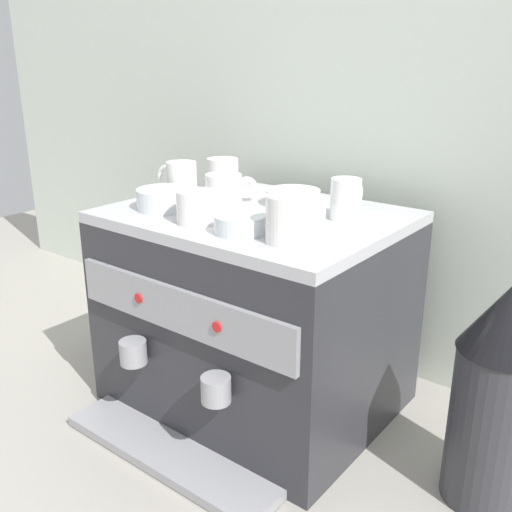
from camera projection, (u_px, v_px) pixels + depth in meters
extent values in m
plane|color=#9E998E|center=(256.00, 397.00, 1.38)|extent=(4.00, 4.00, 0.00)
cube|color=silver|center=(337.00, 174.00, 1.48)|extent=(2.80, 0.03, 0.97)
cube|color=#2D2D33|center=(256.00, 314.00, 1.31)|extent=(0.60, 0.47, 0.43)
cube|color=#B7B7BC|center=(256.00, 217.00, 1.24)|extent=(0.60, 0.47, 0.02)
cube|color=#939399|center=(178.00, 311.00, 1.10)|extent=(0.55, 0.01, 0.09)
cylinder|color=red|center=(139.00, 298.00, 1.16)|extent=(0.02, 0.01, 0.02)
cylinder|color=red|center=(217.00, 327.00, 1.04)|extent=(0.02, 0.01, 0.02)
cube|color=#939399|center=(169.00, 453.00, 1.17)|extent=(0.51, 0.12, 0.02)
cylinder|color=#939399|center=(133.00, 352.00, 1.19)|extent=(0.06, 0.06, 0.05)
cylinder|color=#939399|center=(216.00, 389.00, 1.06)|extent=(0.06, 0.06, 0.05)
cylinder|color=white|center=(224.00, 188.00, 1.31)|extent=(0.08, 0.08, 0.06)
torus|color=white|center=(246.00, 187.00, 1.31)|extent=(0.05, 0.05, 0.05)
cylinder|color=white|center=(183.00, 179.00, 1.35)|extent=(0.07, 0.07, 0.08)
torus|color=white|center=(167.00, 177.00, 1.38)|extent=(0.06, 0.02, 0.06)
cylinder|color=white|center=(196.00, 207.00, 1.14)|extent=(0.08, 0.08, 0.06)
torus|color=white|center=(200.00, 201.00, 1.19)|extent=(0.04, 0.05, 0.05)
cylinder|color=white|center=(346.00, 199.00, 1.17)|extent=(0.06, 0.06, 0.08)
torus|color=white|center=(355.00, 195.00, 1.20)|extent=(0.01, 0.06, 0.06)
cylinder|color=white|center=(287.00, 219.00, 1.02)|extent=(0.08, 0.08, 0.08)
torus|color=white|center=(278.00, 212.00, 1.07)|extent=(0.06, 0.05, 0.06)
cylinder|color=white|center=(223.00, 174.00, 1.43)|extent=(0.08, 0.08, 0.07)
torus|color=white|center=(218.00, 170.00, 1.48)|extent=(0.05, 0.04, 0.06)
cylinder|color=silver|center=(293.00, 197.00, 1.28)|extent=(0.12, 0.12, 0.03)
cylinder|color=silver|center=(293.00, 203.00, 1.29)|extent=(0.07, 0.07, 0.01)
cylinder|color=silver|center=(240.00, 224.00, 1.08)|extent=(0.10, 0.10, 0.03)
cylinder|color=silver|center=(240.00, 230.00, 1.09)|extent=(0.05, 0.05, 0.01)
cylinder|color=silver|center=(300.00, 210.00, 1.16)|extent=(0.11, 0.11, 0.04)
cylinder|color=silver|center=(300.00, 218.00, 1.17)|extent=(0.06, 0.06, 0.01)
cylinder|color=silver|center=(165.00, 199.00, 1.25)|extent=(0.12, 0.12, 0.04)
cylinder|color=silver|center=(165.00, 206.00, 1.26)|extent=(0.07, 0.07, 0.01)
cylinder|color=#333338|center=(493.00, 425.00, 1.03)|extent=(0.15, 0.15, 0.30)
cone|color=black|center=(510.00, 317.00, 0.96)|extent=(0.16, 0.16, 0.12)
cylinder|color=#B7B7BC|center=(123.00, 315.00, 1.63)|extent=(0.10, 0.10, 0.15)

